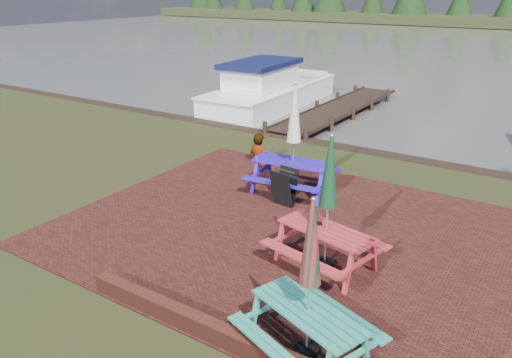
{
  "coord_description": "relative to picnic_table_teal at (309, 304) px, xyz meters",
  "views": [
    {
      "loc": [
        4.61,
        -7.19,
        4.79
      ],
      "look_at": [
        -0.73,
        0.97,
        1.0
      ],
      "focal_mm": 35.0,
      "sensor_mm": 36.0,
      "label": 1
    }
  ],
  "objects": [
    {
      "name": "boat_jetty",
      "position": [
        -8.81,
        13.25,
        -0.34
      ],
      "size": [
        3.11,
        8.01,
        2.28
      ],
      "rotation": [
        0.0,
        0.0,
        0.05
      ],
      "color": "white",
      "rests_on": "ground"
    },
    {
      "name": "chalkboard",
      "position": [
        -2.8,
        4.18,
        -0.37
      ],
      "size": [
        0.56,
        0.57,
        0.87
      ],
      "rotation": [
        0.0,
        0.0,
        -0.13
      ],
      "color": "black",
      "rests_on": "ground"
    },
    {
      "name": "picnic_table_blue",
      "position": [
        -3.02,
        4.98,
        0.12
      ],
      "size": [
        2.12,
        1.93,
        2.69
      ],
      "rotation": [
        0.0,
        0.0,
        0.12
      ],
      "color": "#2915A3",
      "rests_on": "ground"
    },
    {
      "name": "picnic_table_teal",
      "position": [
        0.0,
        0.0,
        0.0
      ],
      "size": [
        2.1,
        1.99,
        2.35
      ],
      "rotation": [
        0.0,
        0.0,
        -0.35
      ],
      "color": "teal",
      "rests_on": "ground"
    },
    {
      "name": "person",
      "position": [
        -4.88,
        6.35,
        0.06
      ],
      "size": [
        0.66,
        0.45,
        1.77
      ],
      "primitive_type": "imported",
      "rotation": [
        0.0,
        0.0,
        3.11
      ],
      "color": "gray",
      "rests_on": "ground"
    },
    {
      "name": "paving",
      "position": [
        -2.13,
        3.12,
        -0.81
      ],
      "size": [
        9.0,
        7.5,
        0.02
      ],
      "primitive_type": "cube",
      "color": "black",
      "rests_on": "ground"
    },
    {
      "name": "ground",
      "position": [
        -2.13,
        2.12,
        -0.82
      ],
      "size": [
        120.0,
        120.0,
        0.0
      ],
      "primitive_type": "plane",
      "color": "black",
      "rests_on": "ground"
    },
    {
      "name": "brick_wall",
      "position": [
        0.01,
        -0.3,
        -0.67
      ],
      "size": [
        6.21,
        1.79,
        0.3
      ],
      "color": "#4C1E16",
      "rests_on": "ground"
    },
    {
      "name": "jetty",
      "position": [
        -5.63,
        13.39,
        -0.71
      ],
      "size": [
        1.76,
        9.08,
        1.0
      ],
      "color": "black",
      "rests_on": "ground"
    },
    {
      "name": "picnic_table_red",
      "position": [
        -0.81,
        2.25,
        0.04
      ],
      "size": [
        2.08,
        1.93,
        2.48
      ],
      "rotation": [
        0.0,
        0.0,
        -0.21
      ],
      "color": "#A92B31",
      "rests_on": "ground"
    }
  ]
}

